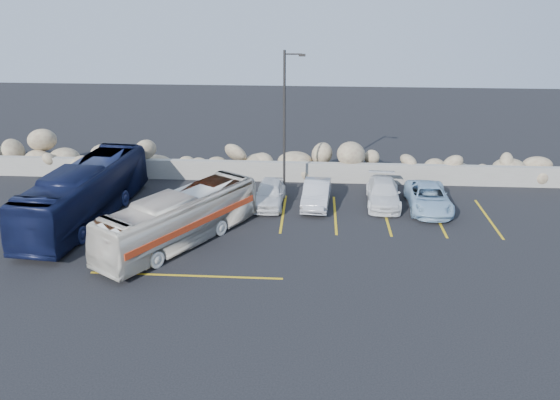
# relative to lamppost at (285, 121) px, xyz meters

# --- Properties ---
(ground) EXTENTS (90.00, 90.00, 0.00)m
(ground) POSITION_rel_lamppost_xyz_m (-2.56, -9.50, -4.30)
(ground) COLOR black
(ground) RESTS_ON ground
(seawall) EXTENTS (60.00, 0.40, 1.20)m
(seawall) POSITION_rel_lamppost_xyz_m (-2.56, 2.50, -3.70)
(seawall) COLOR gray
(seawall) RESTS_ON ground
(riprap_pile) EXTENTS (54.00, 2.80, 2.60)m
(riprap_pile) POSITION_rel_lamppost_xyz_m (-2.56, 3.70, -3.00)
(riprap_pile) COLOR #91795F
(riprap_pile) RESTS_ON ground
(parking_lines) EXTENTS (18.16, 9.36, 0.01)m
(parking_lines) POSITION_rel_lamppost_xyz_m (2.09, -3.93, -4.29)
(parking_lines) COLOR gold
(parking_lines) RESTS_ON ground
(lamppost) EXTENTS (1.14, 0.18, 8.00)m
(lamppost) POSITION_rel_lamppost_xyz_m (0.00, 0.00, 0.00)
(lamppost) COLOR #2E2B29
(lamppost) RESTS_ON ground
(vintage_bus) EXTENTS (6.41, 8.43, 2.43)m
(vintage_bus) POSITION_rel_lamppost_xyz_m (-4.44, -6.28, -3.08)
(vintage_bus) COLOR silver
(vintage_bus) RESTS_ON ground
(tour_coach) EXTENTS (3.31, 10.37, 2.84)m
(tour_coach) POSITION_rel_lamppost_xyz_m (-9.80, -3.91, -2.88)
(tour_coach) COLOR #101738
(tour_coach) RESTS_ON ground
(car_a) EXTENTS (1.66, 3.87, 1.30)m
(car_a) POSITION_rel_lamppost_xyz_m (-0.76, -1.37, -3.64)
(car_a) COLOR white
(car_a) RESTS_ON ground
(car_b) EXTENTS (1.67, 4.03, 1.30)m
(car_b) POSITION_rel_lamppost_xyz_m (1.76, -1.22, -3.65)
(car_b) COLOR silver
(car_b) RESTS_ON ground
(car_c) EXTENTS (1.94, 4.34, 1.24)m
(car_c) POSITION_rel_lamppost_xyz_m (5.36, -0.81, -3.68)
(car_c) COLOR white
(car_c) RESTS_ON ground
(car_d) EXTENTS (2.19, 4.58, 1.26)m
(car_d) POSITION_rel_lamppost_xyz_m (7.68, -1.39, -3.66)
(car_d) COLOR #9BC0DD
(car_d) RESTS_ON ground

